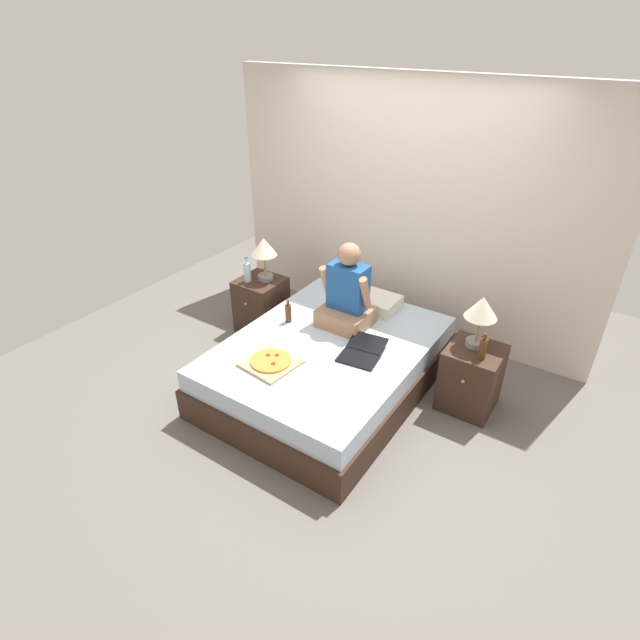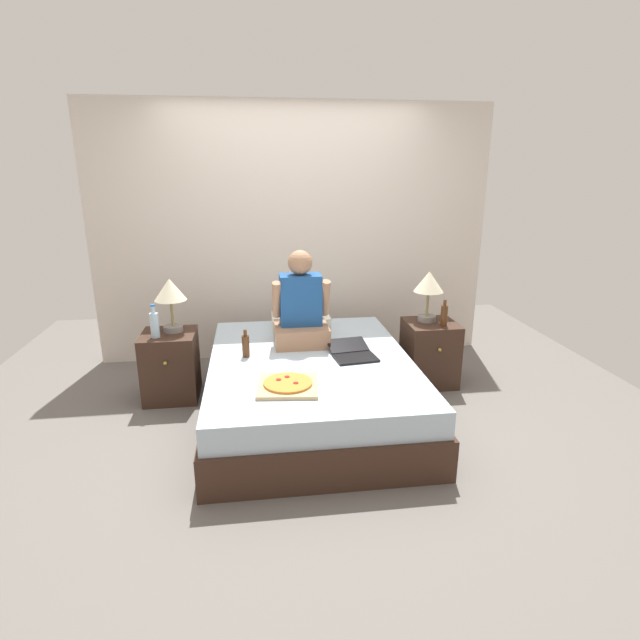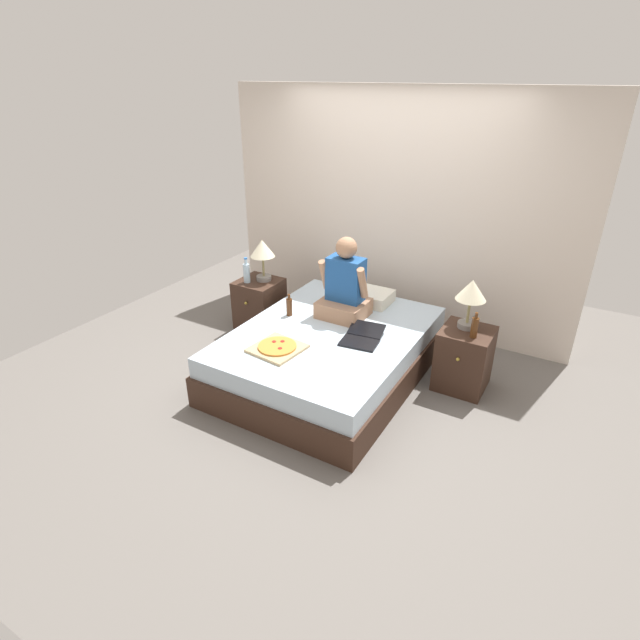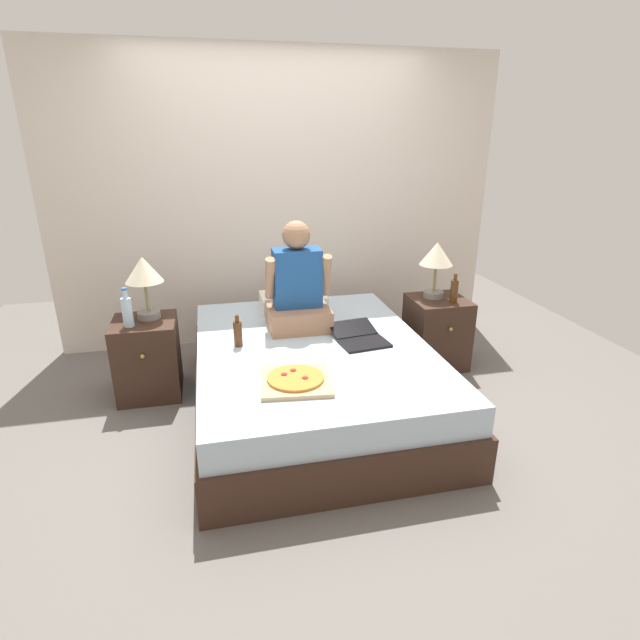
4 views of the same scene
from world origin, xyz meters
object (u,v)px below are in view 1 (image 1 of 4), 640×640
object	(u,v)px
person_seated	(347,296)
pizza_box	(271,362)
bed	(328,365)
lamp_on_left_nightstand	(264,250)
nightstand_right	(471,378)
beer_bottle_on_bed	(288,313)
beer_bottle	(483,348)
water_bottle	(247,271)
lamp_on_right_nightstand	(481,311)
nightstand_left	(261,304)
laptop	(361,353)

from	to	relation	value
person_seated	pizza_box	xyz separation A→B (m)	(-0.18, -0.88, -0.27)
person_seated	bed	bearing A→B (deg)	-84.36
person_seated	pizza_box	world-z (taller)	person_seated
lamp_on_left_nightstand	nightstand_right	world-z (taller)	lamp_on_left_nightstand
person_seated	beer_bottle_on_bed	bearing A→B (deg)	-149.44
lamp_on_left_nightstand	beer_bottle_on_bed	distance (m)	0.80
nightstand_right	pizza_box	world-z (taller)	nightstand_right
beer_bottle	lamp_on_left_nightstand	bearing A→B (deg)	176.27
water_bottle	beer_bottle	xyz separation A→B (m)	(2.42, -0.01, -0.02)
bed	person_seated	xyz separation A→B (m)	(-0.04, 0.36, 0.53)
nightstand_right	person_seated	distance (m)	1.27
beer_bottle_on_bed	beer_bottle	bearing A→B (deg)	8.87
lamp_on_right_nightstand	nightstand_right	bearing A→B (deg)	-59.07
lamp_on_left_nightstand	nightstand_right	xyz separation A→B (m)	(2.23, -0.05, -0.61)
bed	nightstand_left	xyz separation A→B (m)	(-1.14, 0.46, 0.05)
lamp_on_right_nightstand	pizza_box	world-z (taller)	lamp_on_right_nightstand
lamp_on_right_nightstand	beer_bottle	size ratio (longest dim) A/B	1.96
nightstand_left	nightstand_right	xyz separation A→B (m)	(2.27, 0.00, 0.00)
laptop	beer_bottle_on_bed	size ratio (longest dim) A/B	2.06
water_bottle	beer_bottle	distance (m)	2.42
bed	nightstand_right	distance (m)	1.23
water_bottle	person_seated	world-z (taller)	person_seated
lamp_on_left_nightstand	nightstand_left	bearing A→B (deg)	-128.63
person_seated	laptop	xyz separation A→B (m)	(0.37, -0.37, -0.27)
beer_bottle	person_seated	bearing A→B (deg)	179.76
lamp_on_left_nightstand	lamp_on_right_nightstand	world-z (taller)	same
nightstand_right	pizza_box	bearing A→B (deg)	-144.02
bed	laptop	world-z (taller)	laptop
lamp_on_right_nightstand	pizza_box	distance (m)	1.72
pizza_box	beer_bottle_on_bed	xyz separation A→B (m)	(-0.28, 0.61, 0.07)
beer_bottle	person_seated	world-z (taller)	person_seated
water_bottle	beer_bottle	bearing A→B (deg)	-0.24
bed	nightstand_left	world-z (taller)	nightstand_left
lamp_on_left_nightstand	laptop	bearing A→B (deg)	-19.81
lamp_on_left_nightstand	water_bottle	size ratio (longest dim) A/B	1.63
water_bottle	person_seated	distance (m)	1.18
water_bottle	beer_bottle	world-z (taller)	water_bottle
person_seated	pizza_box	size ratio (longest dim) A/B	1.77
lamp_on_right_nightstand	beer_bottle_on_bed	xyz separation A→B (m)	(-1.60, -0.42, -0.33)
beer_bottle_on_bed	water_bottle	bearing A→B (deg)	159.14
lamp_on_right_nightstand	nightstand_left	bearing A→B (deg)	-178.72
laptop	pizza_box	size ratio (longest dim) A/B	1.02
beer_bottle_on_bed	person_seated	bearing A→B (deg)	30.56
beer_bottle_on_bed	lamp_on_left_nightstand	bearing A→B (deg)	145.41
person_seated	beer_bottle_on_bed	size ratio (longest dim) A/B	3.55
nightstand_left	beer_bottle	bearing A→B (deg)	-2.44
water_bottle	lamp_on_right_nightstand	distance (m)	2.34
pizza_box	nightstand_right	bearing A→B (deg)	35.98
bed	lamp_on_right_nightstand	size ratio (longest dim) A/B	4.67
nightstand_left	lamp_on_right_nightstand	bearing A→B (deg)	1.28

